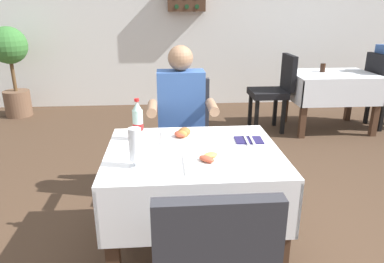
{
  "coord_description": "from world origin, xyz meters",
  "views": [
    {
      "loc": [
        -0.27,
        -1.81,
        1.52
      ],
      "look_at": [
        -0.12,
        0.21,
        0.82
      ],
      "focal_mm": 33.29,
      "sensor_mm": 36.0,
      "label": 1
    }
  ],
  "objects_px": {
    "seated_diner_far": "(181,118)",
    "cola_bottle_primary": "(138,122)",
    "background_table_tumbler": "(323,68)",
    "chair_far_diner_seat": "(185,133)",
    "beer_glass_left": "(135,146)",
    "plate_near_camera": "(209,162)",
    "potted_plant_corner": "(11,62)",
    "napkin_cutlery_set": "(249,140)",
    "plate_far_diner": "(182,135)",
    "background_chair_left": "(275,88)",
    "background_dining_table": "(330,87)",
    "main_dining_table": "(193,177)"
  },
  "relations": [
    {
      "from": "seated_diner_far",
      "to": "cola_bottle_primary",
      "type": "relative_size",
      "value": 4.74
    },
    {
      "from": "cola_bottle_primary",
      "to": "background_table_tumbler",
      "type": "xyz_separation_m",
      "value": [
        2.19,
        2.3,
        -0.06
      ]
    },
    {
      "from": "chair_far_diner_seat",
      "to": "beer_glass_left",
      "type": "relative_size",
      "value": 4.59
    },
    {
      "from": "plate_near_camera",
      "to": "potted_plant_corner",
      "type": "bearing_deg",
      "value": 124.06
    },
    {
      "from": "seated_diner_far",
      "to": "napkin_cutlery_set",
      "type": "bearing_deg",
      "value": -55.79
    },
    {
      "from": "plate_far_diner",
      "to": "potted_plant_corner",
      "type": "distance_m",
      "value": 3.86
    },
    {
      "from": "seated_diner_far",
      "to": "plate_near_camera",
      "type": "xyz_separation_m",
      "value": [
        0.1,
        -0.9,
        0.03
      ]
    },
    {
      "from": "napkin_cutlery_set",
      "to": "background_chair_left",
      "type": "xyz_separation_m",
      "value": [
        0.88,
        2.29,
        -0.19
      ]
    },
    {
      "from": "chair_far_diner_seat",
      "to": "seated_diner_far",
      "type": "height_order",
      "value": "seated_diner_far"
    },
    {
      "from": "background_dining_table",
      "to": "beer_glass_left",
      "type": "bearing_deg",
      "value": -130.98
    },
    {
      "from": "plate_near_camera",
      "to": "background_chair_left",
      "type": "relative_size",
      "value": 0.27
    },
    {
      "from": "plate_far_diner",
      "to": "background_dining_table",
      "type": "height_order",
      "value": "plate_far_diner"
    },
    {
      "from": "beer_glass_left",
      "to": "background_chair_left",
      "type": "relative_size",
      "value": 0.22
    },
    {
      "from": "chair_far_diner_seat",
      "to": "background_dining_table",
      "type": "relative_size",
      "value": 0.94
    },
    {
      "from": "potted_plant_corner",
      "to": "background_chair_left",
      "type": "bearing_deg",
      "value": -14.43
    },
    {
      "from": "cola_bottle_primary",
      "to": "background_dining_table",
      "type": "relative_size",
      "value": 0.26
    },
    {
      "from": "plate_far_diner",
      "to": "background_chair_left",
      "type": "height_order",
      "value": "background_chair_left"
    },
    {
      "from": "napkin_cutlery_set",
      "to": "background_table_tumbler",
      "type": "height_order",
      "value": "background_table_tumbler"
    },
    {
      "from": "main_dining_table",
      "to": "cola_bottle_primary",
      "type": "height_order",
      "value": "cola_bottle_primary"
    },
    {
      "from": "plate_near_camera",
      "to": "cola_bottle_primary",
      "type": "relative_size",
      "value": 0.98
    },
    {
      "from": "plate_near_camera",
      "to": "beer_glass_left",
      "type": "height_order",
      "value": "beer_glass_left"
    },
    {
      "from": "main_dining_table",
      "to": "napkin_cutlery_set",
      "type": "bearing_deg",
      "value": 19.54
    },
    {
      "from": "seated_diner_far",
      "to": "napkin_cutlery_set",
      "type": "height_order",
      "value": "seated_diner_far"
    },
    {
      "from": "chair_far_diner_seat",
      "to": "background_chair_left",
      "type": "xyz_separation_m",
      "value": [
        1.23,
        1.6,
        0.0
      ]
    },
    {
      "from": "seated_diner_far",
      "to": "background_table_tumbler",
      "type": "bearing_deg",
      "value": 43.4
    },
    {
      "from": "plate_near_camera",
      "to": "napkin_cutlery_set",
      "type": "xyz_separation_m",
      "value": [
        0.29,
        0.32,
        -0.01
      ]
    },
    {
      "from": "plate_far_diner",
      "to": "potted_plant_corner",
      "type": "relative_size",
      "value": 0.2
    },
    {
      "from": "plate_near_camera",
      "to": "beer_glass_left",
      "type": "bearing_deg",
      "value": -178.96
    },
    {
      "from": "plate_far_diner",
      "to": "napkin_cutlery_set",
      "type": "bearing_deg",
      "value": -10.91
    },
    {
      "from": "background_chair_left",
      "to": "seated_diner_far",
      "type": "bearing_deg",
      "value": -126.56
    },
    {
      "from": "background_table_tumbler",
      "to": "background_dining_table",
      "type": "bearing_deg",
      "value": -42.8
    },
    {
      "from": "seated_diner_far",
      "to": "plate_far_diner",
      "type": "distance_m",
      "value": 0.5
    },
    {
      "from": "plate_near_camera",
      "to": "background_table_tumbler",
      "type": "distance_m",
      "value": 3.24
    },
    {
      "from": "plate_near_camera",
      "to": "background_table_tumbler",
      "type": "bearing_deg",
      "value": 56.3
    },
    {
      "from": "beer_glass_left",
      "to": "seated_diner_far",
      "type": "bearing_deg",
      "value": 72.82
    },
    {
      "from": "beer_glass_left",
      "to": "background_chair_left",
      "type": "xyz_separation_m",
      "value": [
        1.55,
        2.62,
        -0.29
      ]
    },
    {
      "from": "cola_bottle_primary",
      "to": "background_dining_table",
      "type": "bearing_deg",
      "value": 44.1
    },
    {
      "from": "cola_bottle_primary",
      "to": "background_dining_table",
      "type": "distance_m",
      "value": 3.2
    },
    {
      "from": "beer_glass_left",
      "to": "cola_bottle_primary",
      "type": "relative_size",
      "value": 0.8
    },
    {
      "from": "chair_far_diner_seat",
      "to": "background_chair_left",
      "type": "distance_m",
      "value": 2.02
    },
    {
      "from": "chair_far_diner_seat",
      "to": "background_table_tumbler",
      "type": "relative_size",
      "value": 8.82
    },
    {
      "from": "plate_near_camera",
      "to": "background_table_tumbler",
      "type": "relative_size",
      "value": 2.36
    },
    {
      "from": "background_chair_left",
      "to": "potted_plant_corner",
      "type": "xyz_separation_m",
      "value": [
        -3.55,
        0.91,
        0.24
      ]
    },
    {
      "from": "background_dining_table",
      "to": "napkin_cutlery_set",
      "type": "bearing_deg",
      "value": -124.96
    },
    {
      "from": "plate_far_diner",
      "to": "napkin_cutlery_set",
      "type": "relative_size",
      "value": 1.34
    },
    {
      "from": "beer_glass_left",
      "to": "napkin_cutlery_set",
      "type": "xyz_separation_m",
      "value": [
        0.67,
        0.33,
        -0.11
      ]
    },
    {
      "from": "chair_far_diner_seat",
      "to": "napkin_cutlery_set",
      "type": "bearing_deg",
      "value": -62.49
    },
    {
      "from": "plate_near_camera",
      "to": "potted_plant_corner",
      "type": "relative_size",
      "value": 0.2
    },
    {
      "from": "main_dining_table",
      "to": "plate_far_diner",
      "type": "bearing_deg",
      "value": 105.18
    },
    {
      "from": "plate_near_camera",
      "to": "napkin_cutlery_set",
      "type": "height_order",
      "value": "plate_near_camera"
    }
  ]
}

